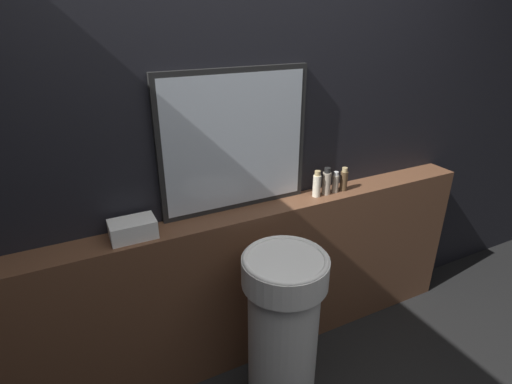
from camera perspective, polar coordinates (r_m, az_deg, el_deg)
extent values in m
cube|color=black|center=(2.06, -1.25, 6.55)|extent=(8.00, 0.06, 2.50)
cube|color=brown|center=(2.32, 0.26, -12.92)|extent=(2.73, 0.19, 0.94)
cylinder|color=white|center=(2.11, 3.79, -21.01)|extent=(0.34, 0.34, 0.75)
cylinder|color=white|center=(1.83, 4.18, -11.19)|extent=(0.40, 0.40, 0.13)
torus|color=white|center=(1.79, 4.24, -9.49)|extent=(0.39, 0.39, 0.02)
cube|color=black|center=(1.97, -3.01, 7.12)|extent=(0.78, 0.03, 0.71)
cube|color=#B2BCC6|center=(1.96, -2.90, 7.06)|extent=(0.73, 0.02, 0.66)
cube|color=white|center=(1.89, -17.19, -5.06)|extent=(0.20, 0.13, 0.09)
cylinder|color=beige|center=(2.22, 8.67, 0.86)|extent=(0.04, 0.04, 0.12)
cylinder|color=tan|center=(2.19, 8.79, 2.67)|extent=(0.03, 0.03, 0.03)
cylinder|color=gray|center=(2.26, 10.04, 1.22)|extent=(0.05, 0.05, 0.13)
cylinder|color=black|center=(2.23, 10.19, 3.07)|extent=(0.03, 0.03, 0.03)
cylinder|color=gray|center=(2.30, 11.26, 1.17)|extent=(0.04, 0.04, 0.10)
cylinder|color=silver|center=(2.27, 11.38, 2.60)|extent=(0.03, 0.03, 0.02)
cylinder|color=#4C3823|center=(2.33, 12.42, 1.55)|extent=(0.04, 0.04, 0.11)
cylinder|color=tan|center=(2.30, 12.58, 3.13)|extent=(0.03, 0.03, 0.02)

